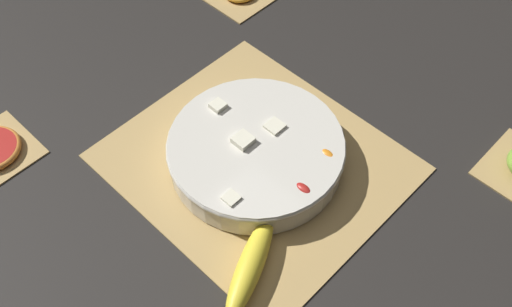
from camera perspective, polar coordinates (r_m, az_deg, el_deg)
The scene contains 4 objects.
ground_plane at distance 1.02m, azimuth -0.00°, elevation -0.90°, with size 6.00×6.00×0.00m, color black.
bamboo_mat_center at distance 1.02m, azimuth -0.00°, elevation -0.80°, with size 0.46×0.40×0.01m.
fruit_salad_bowl at distance 0.99m, azimuth -0.01°, elevation 0.34°, with size 0.30×0.30×0.06m.
whole_banana at distance 0.89m, azimuth -0.50°, elevation -10.55°, with size 0.11×0.18×0.04m.
Camera 1 is at (-0.42, 0.44, 0.82)m, focal length 42.00 mm.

